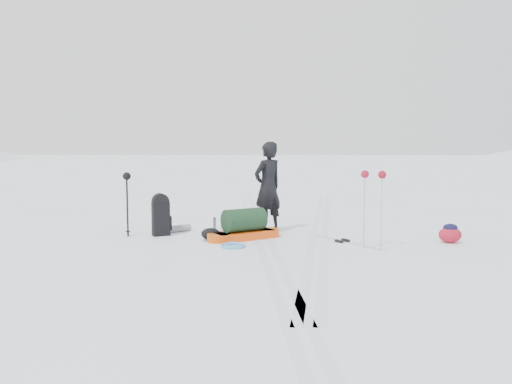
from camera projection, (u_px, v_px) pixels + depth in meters
ground at (263, 239)px, 10.03m from camera, size 200.00×200.00×0.00m
ski_tracks at (291, 232)px, 10.90m from camera, size 3.38×17.97×0.01m
skier at (268, 187)px, 10.85m from camera, size 0.85×0.83×1.97m
pulk_sled at (244, 227)px, 10.07m from camera, size 1.62×1.25×0.62m
expedition_rucksack at (163, 216)px, 10.51m from camera, size 0.78×0.85×0.89m
ski_poles_black at (127, 184)px, 10.29m from camera, size 0.16×0.18×1.34m
ski_poles_silver at (373, 183)px, 8.93m from camera, size 0.42×0.30×1.44m
touring_skis_grey at (223, 234)px, 10.61m from camera, size 0.65×1.77×0.06m
touring_skis_white at (342, 242)px, 9.69m from camera, size 1.23×1.61×0.07m
rope_coil at (233, 245)px, 9.29m from camera, size 0.55×0.55×0.06m
small_daypack at (450, 234)px, 9.67m from camera, size 0.48×0.39×0.37m
thermos_pair at (218, 223)px, 11.37m from camera, size 0.27×0.16×0.26m
stuff_sack at (211, 234)px, 10.01m from camera, size 0.46×0.40×0.24m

